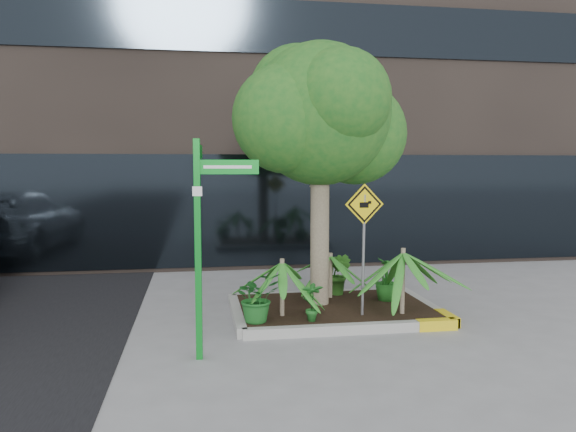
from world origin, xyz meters
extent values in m
plane|color=gray|center=(0.00, 0.00, 0.00)|extent=(80.00, 80.00, 0.00)
cube|color=#9E9E99|center=(0.20, 1.40, 0.07)|extent=(3.20, 0.15, 0.15)
cube|color=#9E9E99|center=(0.20, -0.80, 0.07)|extent=(3.20, 0.15, 0.15)
cube|color=#9E9E99|center=(-1.40, 0.30, 0.07)|extent=(0.15, 2.20, 0.15)
cube|color=#9E9E99|center=(1.80, 0.30, 0.07)|extent=(0.15, 2.20, 0.15)
cube|color=yellow|center=(1.50, -0.80, 0.07)|extent=(0.60, 0.17, 0.15)
cube|color=black|center=(0.20, 0.30, 0.12)|extent=(3.05, 2.05, 0.06)
cylinder|color=gray|center=(-0.01, 0.48, 1.45)|extent=(0.31, 0.31, 2.89)
cylinder|color=gray|center=(0.09, 0.48, 2.51)|extent=(0.55, 0.15, 0.94)
sphere|color=#19571C|center=(-0.01, 0.48, 3.28)|extent=(2.31, 2.31, 2.31)
sphere|color=#19571C|center=(0.67, 0.77, 2.99)|extent=(1.73, 1.73, 1.73)
sphere|color=#19571C|center=(-0.59, 0.29, 3.18)|extent=(1.73, 1.73, 1.73)
sphere|color=#19571C|center=(0.18, -0.10, 3.47)|extent=(1.54, 1.54, 1.54)
sphere|color=#19571C|center=(-0.30, 0.96, 3.66)|extent=(1.64, 1.64, 1.64)
cylinder|color=gray|center=(1.13, -0.35, 0.66)|extent=(0.07, 0.07, 1.03)
cylinder|color=gray|center=(-0.74, -0.18, 0.59)|extent=(0.07, 0.07, 0.88)
cylinder|color=gray|center=(0.27, 0.87, 0.54)|extent=(0.07, 0.07, 0.78)
imported|color=#195A1E|center=(-1.15, -0.45, 0.52)|extent=(0.85, 0.85, 0.74)
imported|color=#226A1F|center=(1.18, 0.52, 0.51)|extent=(0.45, 0.45, 0.73)
imported|color=#1E6120|center=(-0.34, -0.55, 0.45)|extent=(0.34, 0.34, 0.60)
imported|color=#245518|center=(0.47, 1.03, 0.52)|extent=(0.57, 0.57, 0.75)
cube|color=#0B7B1E|center=(-2.00, -1.50, 1.39)|extent=(0.09, 0.09, 2.77)
cube|color=#0B7B1E|center=(-1.62, -1.53, 2.43)|extent=(0.77, 0.09, 0.18)
cube|color=#0B7B1E|center=(-1.97, -1.12, 2.63)|extent=(0.09, 0.77, 0.18)
cube|color=white|center=(-1.62, -1.55, 2.43)|extent=(0.59, 0.05, 0.04)
cube|color=white|center=(-1.98, -1.12, 2.63)|extent=(0.05, 0.59, 0.04)
cube|color=white|center=(-2.00, -1.54, 2.13)|extent=(0.12, 0.01, 0.12)
cylinder|color=slate|center=(0.49, -0.35, 1.08)|extent=(0.05, 0.09, 1.86)
cube|color=yellow|center=(0.49, -0.37, 1.86)|extent=(0.62, 0.09, 0.62)
cube|color=black|center=(0.49, -0.38, 1.86)|extent=(0.55, 0.07, 0.55)
cube|color=yellow|center=(0.49, -0.39, 1.86)|extent=(0.47, 0.06, 0.47)
cube|color=black|center=(0.48, -0.39, 1.85)|extent=(0.15, 0.02, 0.08)
camera|label=1|loc=(-2.01, -8.51, 2.45)|focal=35.00mm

